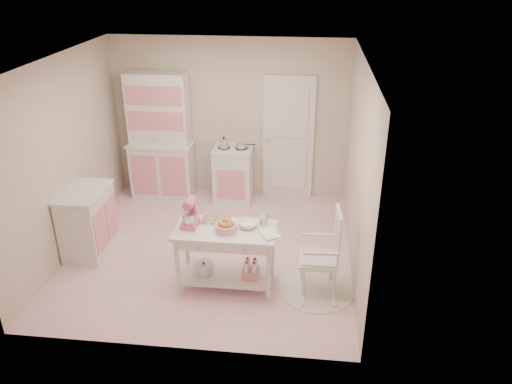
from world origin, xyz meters
TOP-DOWN VIEW (x-y plane):
  - room_shell at (0.00, 0.00)m, footprint 3.84×3.84m
  - door at (0.95, 1.87)m, footprint 0.82×0.05m
  - hutch at (-1.12, 1.66)m, footprint 1.06×0.50m
  - stove at (0.08, 1.61)m, footprint 0.62×0.57m
  - base_cabinet at (-1.63, -0.19)m, footprint 0.54×0.84m
  - lace_rug at (1.46, -0.75)m, footprint 0.92×0.92m
  - rocking_chair at (1.46, -0.75)m, footprint 0.53×0.75m
  - work_table at (0.35, -0.76)m, footprint 1.20×0.60m
  - stand_mixer at (-0.07, -0.74)m, footprint 0.22×0.29m
  - cookie_tray at (0.20, -0.58)m, footprint 0.34×0.24m
  - bread_basket at (0.37, -0.81)m, footprint 0.25×0.25m
  - mixing_bowl at (0.61, -0.68)m, footprint 0.24×0.24m
  - metal_pitcher at (0.79, -0.60)m, footprint 0.10×0.10m
  - recipe_book at (0.80, -0.88)m, footprint 0.28×0.31m

SIDE VIEW (x-z plane):
  - lace_rug at x=1.46m, z-range 0.00..0.01m
  - work_table at x=0.35m, z-range 0.00..0.80m
  - stove at x=0.08m, z-range 0.00..0.92m
  - base_cabinet at x=-1.63m, z-range 0.00..0.92m
  - rocking_chair at x=1.46m, z-range 0.00..1.10m
  - cookie_tray at x=0.20m, z-range 0.80..0.82m
  - recipe_book at x=0.80m, z-range 0.80..0.82m
  - mixing_bowl at x=0.61m, z-range 0.80..0.88m
  - bread_basket at x=0.37m, z-range 0.80..0.89m
  - metal_pitcher at x=0.79m, z-range 0.80..0.97m
  - stand_mixer at x=-0.07m, z-range 0.80..1.14m
  - door at x=0.95m, z-range 0.00..2.04m
  - hutch at x=-1.12m, z-range 0.00..2.08m
  - room_shell at x=0.00m, z-range 0.34..2.96m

